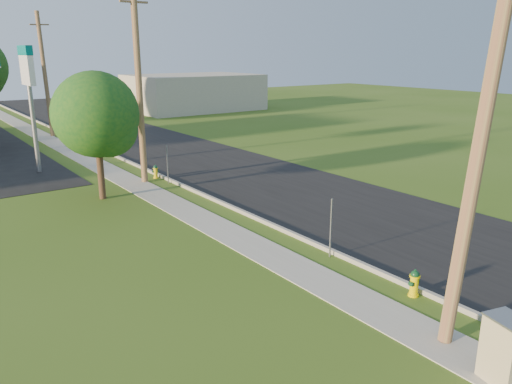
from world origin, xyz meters
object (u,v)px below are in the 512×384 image
tree_verge (99,118)px  hydrant_mid (156,172)px  utility_pole_mid (139,85)px  price_pylon (28,73)px  utility_pole_near (481,136)px  hydrant_near (414,283)px  utility_pole_far (45,75)px  hydrant_far (88,143)px  utility_cabinet (506,351)px

tree_verge → hydrant_mid: bearing=31.4°
utility_pole_mid → price_pylon: (-3.90, 5.50, 0.48)m
utility_pole_near → hydrant_near: size_ratio=11.87×
utility_pole_near → utility_pole_far: utility_pole_far is taller
utility_pole_far → hydrant_far: 8.18m
utility_pole_near → hydrant_near: utility_pole_near is taller
price_pylon → tree_verge: 7.58m
price_pylon → utility_cabinet: bearing=-83.2°
price_pylon → hydrant_mid: size_ratio=9.30×
utility_pole_far → utility_pole_near: bearing=-90.0°
utility_pole_near → utility_cabinet: 4.46m
hydrant_near → hydrant_far: hydrant_near is taller
utility_pole_near → hydrant_far: bearing=88.6°
hydrant_near → utility_cabinet: size_ratio=0.55×
utility_pole_mid → utility_cabinet: 20.05m
utility_pole_mid → tree_verge: size_ratio=1.70×
utility_pole_far → hydrant_mid: bearing=-87.4°
utility_pole_mid → utility_pole_far: (0.00, 18.00, -0.15)m
utility_pole_far → hydrant_far: utility_pole_far is taller
utility_pole_mid → hydrant_mid: bearing=25.2°
utility_pole_mid → tree_verge: utility_pole_mid is taller
utility_pole_near → price_pylon: bearing=99.4°
utility_pole_mid → hydrant_mid: (0.80, 0.38, -4.59)m
price_pylon → tree_verge: price_pylon is taller
utility_cabinet → utility_pole_far: bearing=88.6°
hydrant_near → hydrant_far: 27.33m
price_pylon → utility_cabinet: (2.99, -25.08, -4.70)m
utility_pole_far → price_pylon: (-3.90, -12.50, 0.63)m
utility_pole_far → tree_verge: bearing=-97.9°
utility_pole_near → utility_cabinet: bearing=-119.8°
tree_verge → hydrant_mid: (3.54, 2.16, -3.35)m
utility_pole_near → hydrant_mid: utility_pole_near is taller
price_pylon → hydrant_near: size_ratio=8.58×
hydrant_near → hydrant_mid: (0.00, 16.53, -0.03)m
utility_pole_far → hydrant_near: (0.79, -34.15, -4.41)m
utility_pole_near → price_pylon: utility_pole_near is taller
tree_verge → utility_pole_near: bearing=-80.4°
hydrant_far → price_pylon: bearing=-129.1°
hydrant_near → hydrant_mid: bearing=90.0°
price_pylon → hydrant_near: bearing=-77.8°
price_pylon → tree_verge: (1.16, -7.29, -1.72)m
utility_pole_near → utility_pole_far: size_ratio=1.00×
utility_cabinet → utility_pole_mid: bearing=87.3°
utility_pole_mid → hydrant_far: bearing=86.4°
hydrant_near → utility_cabinet: (-1.70, -3.43, 0.34)m
utility_pole_far → hydrant_near: 34.45m
tree_verge → hydrant_mid: tree_verge is taller
utility_cabinet → tree_verge: bearing=95.9°
tree_verge → utility_cabinet: (1.83, -17.80, -2.98)m
hydrant_far → utility_cabinet: (-1.62, -30.76, 0.38)m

